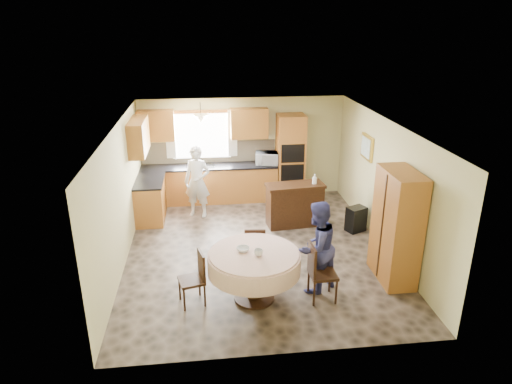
{
  "coord_description": "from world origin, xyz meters",
  "views": [
    {
      "loc": [
        -0.96,
        -7.93,
        4.28
      ],
      "look_at": [
        0.02,
        0.3,
        1.11
      ],
      "focal_mm": 32.0,
      "sensor_mm": 36.0,
      "label": 1
    }
  ],
  "objects": [
    {
      "name": "oven_tower",
      "position": [
        1.15,
        2.69,
        1.06
      ],
      "size": [
        0.66,
        0.62,
        2.12
      ],
      "primitive_type": "cube",
      "color": "#C77A35",
      "rests_on": "floor"
    },
    {
      "name": "wall_back",
      "position": [
        0.0,
        3.0,
        1.25
      ],
      "size": [
        5.0,
        0.02,
        2.5
      ],
      "primitive_type": "cube",
      "color": "#C3BC7D",
      "rests_on": "floor"
    },
    {
      "name": "bowl_sideboard",
      "position": [
        0.7,
        1.07,
        0.92
      ],
      "size": [
        0.24,
        0.24,
        0.05
      ],
      "primitive_type": "imported",
      "rotation": [
        0.0,
        0.0,
        0.09
      ],
      "color": "#B2B2B2",
      "rests_on": "sideboard"
    },
    {
      "name": "counter_left",
      "position": [
        -2.2,
        1.8,
        0.9
      ],
      "size": [
        0.64,
        1.2,
        0.04
      ],
      "primitive_type": "cube",
      "color": "black",
      "rests_on": "base_cab_left"
    },
    {
      "name": "wall_cab_side",
      "position": [
        -2.33,
        1.8,
        1.91
      ],
      "size": [
        0.33,
        1.2,
        0.72
      ],
      "primitive_type": "cube",
      "color": "#A9722A",
      "rests_on": "wall_left"
    },
    {
      "name": "base_cab_back",
      "position": [
        -0.85,
        2.7,
        0.44
      ],
      "size": [
        3.3,
        0.6,
        0.88
      ],
      "primitive_type": "cube",
      "color": "#C77A35",
      "rests_on": "floor"
    },
    {
      "name": "oven_lower",
      "position": [
        1.15,
        2.38,
        0.75
      ],
      "size": [
        0.56,
        0.01,
        0.45
      ],
      "primitive_type": "cube",
      "color": "black",
      "rests_on": "oven_tower"
    },
    {
      "name": "wall_left",
      "position": [
        -2.5,
        0.0,
        1.25
      ],
      "size": [
        0.02,
        6.0,
        2.5
      ],
      "primitive_type": "cube",
      "color": "#C3BC7D",
      "rests_on": "floor"
    },
    {
      "name": "framed_picture",
      "position": [
        2.47,
        1.06,
        1.72
      ],
      "size": [
        0.06,
        0.62,
        0.52
      ],
      "color": "gold",
      "rests_on": "wall_right"
    },
    {
      "name": "person_dining",
      "position": [
        0.8,
        -1.49,
        0.79
      ],
      "size": [
        0.97,
        0.92,
        1.57
      ],
      "primitive_type": "imported",
      "rotation": [
        0.0,
        0.0,
        3.75
      ],
      "color": "navy",
      "rests_on": "floor"
    },
    {
      "name": "microwave",
      "position": [
        0.56,
        2.65,
        1.07
      ],
      "size": [
        0.6,
        0.45,
        0.3
      ],
      "primitive_type": "imported",
      "rotation": [
        0.0,
        0.0,
        -0.14
      ],
      "color": "silver",
      "rests_on": "counter_back"
    },
    {
      "name": "curtain_right",
      "position": [
        -0.25,
        2.93,
        1.65
      ],
      "size": [
        0.22,
        0.02,
        1.15
      ],
      "primitive_type": "cube",
      "color": "white",
      "rests_on": "wall_back"
    },
    {
      "name": "space_heater",
      "position": [
        2.2,
        0.62,
        0.27
      ],
      "size": [
        0.47,
        0.41,
        0.54
      ],
      "primitive_type": "cube",
      "rotation": [
        0.0,
        0.0,
        0.43
      ],
      "color": "black",
      "rests_on": "floor"
    },
    {
      "name": "oven_upper",
      "position": [
        1.15,
        2.38,
        1.25
      ],
      "size": [
        0.56,
        0.01,
        0.45
      ],
      "primitive_type": "cube",
      "color": "black",
      "rests_on": "oven_tower"
    },
    {
      "name": "window",
      "position": [
        -1.0,
        2.98,
        1.6
      ],
      "size": [
        1.4,
        0.03,
        1.1
      ],
      "primitive_type": "cube",
      "color": "white",
      "rests_on": "wall_back"
    },
    {
      "name": "sideboard",
      "position": [
        0.95,
        1.07,
        0.44
      ],
      "size": [
        1.29,
        0.64,
        0.89
      ],
      "primitive_type": "cube",
      "rotation": [
        0.0,
        0.0,
        0.1
      ],
      "color": "#391F0F",
      "rests_on": "floor"
    },
    {
      "name": "chair_back",
      "position": [
        -0.13,
        -0.8,
        0.48
      ],
      "size": [
        0.42,
        0.42,
        0.88
      ],
      "rotation": [
        0.0,
        0.0,
        3.03
      ],
      "color": "#391F0F",
      "rests_on": "floor"
    },
    {
      "name": "bottle_sideboard",
      "position": [
        1.37,
        1.07,
        1.03
      ],
      "size": [
        0.13,
        0.13,
        0.27
      ],
      "primitive_type": "imported",
      "rotation": [
        0.0,
        0.0,
        0.23
      ],
      "color": "silver",
      "rests_on": "sideboard"
    },
    {
      "name": "chair_right",
      "position": [
        0.77,
        -1.78,
        0.54
      ],
      "size": [
        0.43,
        0.43,
        0.97
      ],
      "rotation": [
        0.0,
        0.0,
        1.59
      ],
      "color": "#391F0F",
      "rests_on": "floor"
    },
    {
      "name": "wall_cab_right",
      "position": [
        0.15,
        2.83,
        1.91
      ],
      "size": [
        0.9,
        0.33,
        0.72
      ],
      "primitive_type": "cube",
      "color": "#A9722A",
      "rests_on": "wall_back"
    },
    {
      "name": "dining_table",
      "position": [
        -0.25,
        -1.66,
        0.66
      ],
      "size": [
        1.47,
        1.47,
        0.84
      ],
      "color": "#391F0F",
      "rests_on": "floor"
    },
    {
      "name": "counter_back",
      "position": [
        -0.85,
        2.7,
        0.9
      ],
      "size": [
        3.3,
        0.64,
        0.04
      ],
      "primitive_type": "cube",
      "color": "black",
      "rests_on": "base_cab_back"
    },
    {
      "name": "wall_front",
      "position": [
        0.0,
        -3.0,
        1.25
      ],
      "size": [
        5.0,
        0.02,
        2.5
      ],
      "primitive_type": "cube",
      "color": "#C3BC7D",
      "rests_on": "floor"
    },
    {
      "name": "wall_cab_left",
      "position": [
        -2.05,
        2.83,
        1.91
      ],
      "size": [
        0.85,
        0.33,
        0.72
      ],
      "primitive_type": "cube",
      "color": "#A9722A",
      "rests_on": "wall_back"
    },
    {
      "name": "backsplash",
      "position": [
        -0.85,
        2.99,
        1.18
      ],
      "size": [
        3.3,
        0.02,
        0.55
      ],
      "primitive_type": "cube",
      "color": "tan",
      "rests_on": "wall_back"
    },
    {
      "name": "cup_table",
      "position": [
        -0.19,
        -1.76,
        0.89
      ],
      "size": [
        0.15,
        0.15,
        0.11
      ],
      "primitive_type": "imported",
      "rotation": [
        0.0,
        0.0,
        -0.12
      ],
      "color": "#B2B2B2",
      "rests_on": "dining_table"
    },
    {
      "name": "curtain_left",
      "position": [
        -1.75,
        2.93,
        1.65
      ],
      "size": [
        0.22,
        0.02,
        1.15
      ],
      "primitive_type": "cube",
      "color": "white",
      "rests_on": "wall_back"
    },
    {
      "name": "cupboard",
      "position": [
        2.22,
        -1.29,
        0.98
      ],
      "size": [
        0.51,
        1.03,
        1.96
      ],
      "primitive_type": "cube",
      "color": "#C77A35",
      "rests_on": "floor"
    },
    {
      "name": "pendant",
      "position": [
        -1.0,
        2.5,
        2.12
      ],
      "size": [
        0.36,
        0.36,
        0.18
      ],
      "primitive_type": "cone",
      "rotation": [
        3.14,
        0.0,
        0.0
      ],
      "color": "beige",
      "rests_on": "ceiling"
    },
    {
      "name": "bowl_table",
      "position": [
        -0.41,
        -1.58,
        0.87
      ],
      "size": [
        0.22,
        0.22,
        0.06
      ],
      "primitive_type": "imported",
      "rotation": [
        0.0,
        0.0,
        -0.09
      ],
      "color": "#B2B2B2",
      "rests_on": "dining_table"
    },
    {
      "name": "ceiling",
      "position": [
        0.0,
        0.0,
        2.5
      ],
      "size": [
        5.0,
        6.0,
        0.01
      ],
      "primitive_type": "cube",
      "color": "white",
      "rests_on": "wall_back"
    },
    {
      "name": "floor",
      "position": [
        0.0,
        0.0,
        0.0
      ],
      "size": [
        5.0,
        6.0,
        0.01
      ],
      "primitive_type": "cube",
      "color": "brown",
      "rests_on": "ground"
    },
    {
      "name": "base_cab_left",
      "position": [
        -2.2,
        1.8,
        0.44
      ],
      "size": [
        0.6,
        1.2,
        0.88
      ],
      "primitive_type": "cube",
      "color": "#C77A35",
      "rests_on": "floor"
    },
    {
      "name": "person_sink",
      "position": [
        -1.14,
        1.83,
        0.82
      ],
      "size": [
        0.69,
        0.56,
        1.64
      ],
      "primitive_type": "imported",
      "rotation": [
        0.0,
        0.0,
        -0.32
      ],
      "color": "silver",
      "rests_on": "floor"
    },
    {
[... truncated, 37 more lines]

